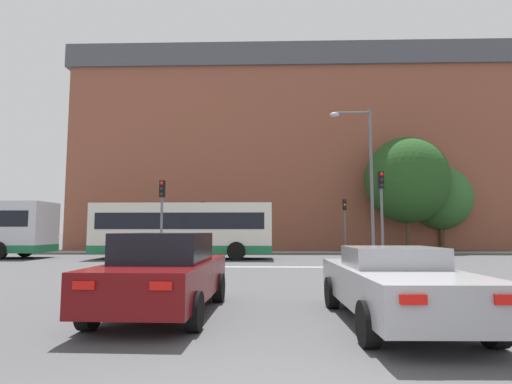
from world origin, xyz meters
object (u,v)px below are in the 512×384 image
(traffic_light_far_right, at_px, (345,216))
(traffic_light_near_right, at_px, (382,202))
(bus_crossing_lead, at_px, (184,229))
(pedestrian_waiting, at_px, (169,239))
(car_roadster_right, at_px, (395,284))
(traffic_light_far_left, at_px, (202,218))
(car_saloon_left, at_px, (165,273))
(street_lamp_junction, at_px, (365,169))
(traffic_light_near_left, at_px, (162,208))

(traffic_light_far_right, bearing_deg, traffic_light_near_right, -92.01)
(bus_crossing_lead, bearing_deg, pedestrian_waiting, 19.99)
(car_roadster_right, relative_size, traffic_light_far_left, 1.24)
(car_saloon_left, xyz_separation_m, pedestrian_waiting, (-5.29, 21.87, 0.20))
(traffic_light_far_right, bearing_deg, traffic_light_far_left, -177.60)
(street_lamp_junction, bearing_deg, traffic_light_far_left, 138.91)
(traffic_light_far_left, distance_m, street_lamp_junction, 13.22)
(traffic_light_near_right, distance_m, traffic_light_near_left, 10.37)
(traffic_light_near_right, height_order, traffic_light_far_left, traffic_light_near_right)
(car_roadster_right, height_order, traffic_light_near_right, traffic_light_near_right)
(car_roadster_right, relative_size, bus_crossing_lead, 0.46)
(traffic_light_far_left, height_order, pedestrian_waiting, traffic_light_far_left)
(traffic_light_far_right, bearing_deg, pedestrian_waiting, 179.45)
(bus_crossing_lead, xyz_separation_m, traffic_light_far_left, (0.04, 6.34, 0.84))
(traffic_light_far_right, distance_m, street_lamp_junction, 9.28)
(car_roadster_right, bearing_deg, pedestrian_waiting, 111.86)
(traffic_light_near_left, bearing_deg, pedestrian_waiting, 101.83)
(pedestrian_waiting, bearing_deg, car_roadster_right, -171.91)
(street_lamp_junction, bearing_deg, traffic_light_far_right, 85.74)
(car_saloon_left, bearing_deg, street_lamp_junction, 62.44)
(traffic_light_near_left, xyz_separation_m, street_lamp_junction, (10.08, 1.82, 2.10))
(car_saloon_left, xyz_separation_m, bus_crossing_lead, (-2.78, 14.96, 0.89))
(traffic_light_near_left, relative_size, street_lamp_junction, 0.50)
(car_roadster_right, relative_size, pedestrian_waiting, 2.72)
(traffic_light_near_right, height_order, street_lamp_junction, street_lamp_junction)
(car_saloon_left, xyz_separation_m, traffic_light_far_left, (-2.74, 21.30, 1.74))
(bus_crossing_lead, relative_size, traffic_light_near_right, 2.31)
(bus_crossing_lead, distance_m, traffic_light_far_right, 12.56)
(traffic_light_far_right, xyz_separation_m, street_lamp_junction, (-0.67, -9.00, 2.16))
(street_lamp_junction, relative_size, pedestrian_waiting, 4.69)
(bus_crossing_lead, height_order, traffic_light_near_right, traffic_light_near_right)
(car_saloon_left, distance_m, car_roadster_right, 4.30)
(traffic_light_far_left, bearing_deg, traffic_light_near_right, -45.87)
(car_saloon_left, bearing_deg, traffic_light_near_right, 57.40)
(car_roadster_right, distance_m, street_lamp_junction, 14.35)
(car_roadster_right, distance_m, traffic_light_near_left, 13.85)
(traffic_light_near_right, bearing_deg, car_roadster_right, -105.10)
(car_saloon_left, bearing_deg, bus_crossing_lead, 102.00)
(car_saloon_left, height_order, pedestrian_waiting, pedestrian_waiting)
(traffic_light_near_right, bearing_deg, street_lamp_junction, 98.87)
(car_roadster_right, distance_m, traffic_light_far_left, 23.16)
(bus_crossing_lead, height_order, traffic_light_far_left, traffic_light_far_left)
(bus_crossing_lead, distance_m, traffic_light_near_left, 4.17)
(car_roadster_right, bearing_deg, bus_crossing_lead, 113.10)
(car_saloon_left, relative_size, traffic_light_far_right, 1.12)
(traffic_light_far_right, relative_size, traffic_light_near_left, 0.98)
(traffic_light_far_right, bearing_deg, bus_crossing_lead, -147.22)
(traffic_light_near_right, distance_m, traffic_light_far_left, 14.52)
(traffic_light_far_left, bearing_deg, car_saloon_left, -82.68)
(car_roadster_right, distance_m, pedestrian_waiting, 24.50)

